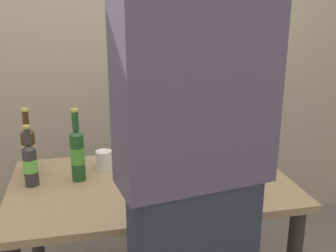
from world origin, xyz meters
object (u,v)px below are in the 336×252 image
beer_bottle_amber (29,149)px  beer_bottle_brown (30,163)px  person_figure (194,192)px  coffee_mug (105,160)px  laptop (220,155)px  beer_bottle_green (77,153)px

beer_bottle_amber → beer_bottle_brown: beer_bottle_amber is taller
person_figure → coffee_mug: (-0.23, 0.71, -0.16)m
laptop → coffee_mug: size_ratio=4.17×
laptop → beer_bottle_amber: size_ratio=1.47×
laptop → beer_bottle_green: bearing=-179.2°
laptop → beer_bottle_brown: (-0.86, -0.02, 0.04)m
beer_bottle_green → coffee_mug: bearing=38.9°
beer_bottle_brown → person_figure: person_figure is taller
laptop → person_figure: (-0.31, -0.63, 0.15)m
beer_bottle_amber → beer_bottle_green: (0.22, -0.12, 0.01)m
beer_bottle_green → person_figure: size_ratio=0.18×
laptop → beer_bottle_amber: beer_bottle_amber is taller
beer_bottle_brown → coffee_mug: bearing=18.7°
beer_bottle_brown → coffee_mug: size_ratio=2.49×
laptop → beer_bottle_green: (-0.66, -0.01, 0.07)m
person_figure → beer_bottle_green: bearing=119.8°
beer_bottle_brown → beer_bottle_green: bearing=3.2°
laptop → beer_bottle_green: beer_bottle_green is taller
laptop → coffee_mug: 0.55m
laptop → person_figure: person_figure is taller
laptop → coffee_mug: laptop is taller
beer_bottle_amber → person_figure: (0.57, -0.74, 0.09)m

